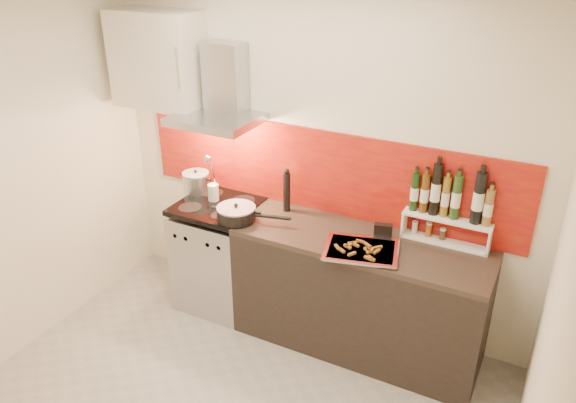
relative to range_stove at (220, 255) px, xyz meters
The scene contains 14 objects.
back_wall 1.15m from the range_stove, 23.53° to the left, with size 3.40×0.02×2.60m, color silver.
right_wall 2.77m from the range_stove, 24.53° to the right, with size 0.02×2.80×2.60m, color silver.
backsplash 1.12m from the range_stove, 21.33° to the left, with size 3.00×0.02×0.64m, color maroon.
range_stove is the anchor object (origin of this frame).
counter 1.20m from the range_stove, ahead, with size 1.80×0.60×0.90m.
range_hood 1.31m from the range_stove, 90.00° to the left, with size 0.62×0.50×0.61m.
upper_cabinet 1.61m from the range_stove, 166.72° to the left, with size 0.70×0.35×0.72m, color silver.
stock_pot 0.63m from the range_stove, 155.49° to the left, with size 0.22×0.22×0.19m.
saute_pan 0.61m from the range_stove, 27.49° to the right, with size 0.55×0.29×0.13m.
utensil_jar 0.59m from the range_stove, 146.39° to the left, with size 0.09×0.13×0.41m.
pepper_mill 0.84m from the range_stove, 17.55° to the left, with size 0.05×0.05×0.34m.
step_shelf 1.87m from the range_stove, ahead, with size 0.59×0.16×0.56m.
caddy_box 1.42m from the range_stove, ahead, with size 0.13×0.05×0.11m, color black.
baking_tray 1.35m from the range_stove, ahead, with size 0.57×0.49×0.03m.
Camera 1 is at (1.59, -2.13, 2.84)m, focal length 35.00 mm.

